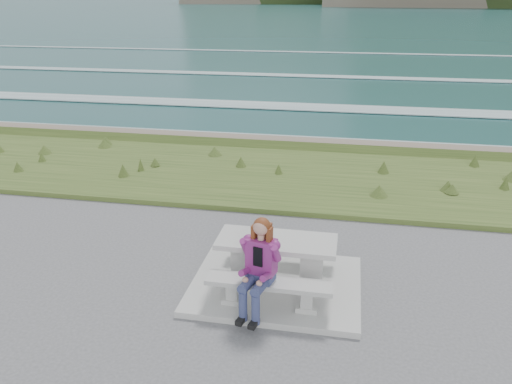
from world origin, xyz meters
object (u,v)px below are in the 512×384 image
bench_landward (269,287)px  picnic_table (277,249)px  bench_seaward (283,242)px  seated_woman (257,281)px

bench_landward → picnic_table: bearing=90.0°
picnic_table → bench_seaward: bearing=90.0°
picnic_table → seated_woman: bearing=-100.1°
bench_landward → seated_woman: bearing=-138.8°
picnic_table → bench_landward: picnic_table is taller
bench_seaward → seated_woman: seated_woman is taller
bench_landward → bench_seaward: size_ratio=1.00×
bench_seaward → bench_landward: bearing=-90.0°
picnic_table → bench_landward: size_ratio=1.00×
bench_landward → bench_seaward: (0.00, 1.40, 0.00)m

